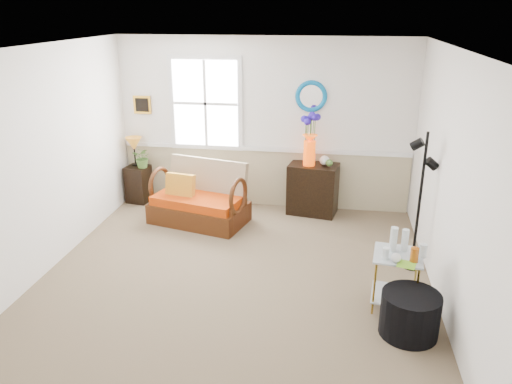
# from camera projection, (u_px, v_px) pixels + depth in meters

# --- Properties ---
(floor) EXTENTS (4.50, 5.00, 0.01)m
(floor) POSITION_uv_depth(u_px,v_px,m) (233.00, 283.00, 5.74)
(floor) COLOR #796448
(floor) RESTS_ON ground
(ceiling) EXTENTS (4.50, 5.00, 0.01)m
(ceiling) POSITION_uv_depth(u_px,v_px,m) (229.00, 49.00, 4.83)
(ceiling) COLOR white
(ceiling) RESTS_ON walls
(walls) EXTENTS (4.51, 5.01, 2.60)m
(walls) POSITION_uv_depth(u_px,v_px,m) (231.00, 176.00, 5.28)
(walls) COLOR white
(walls) RESTS_ON floor
(wainscot) EXTENTS (4.46, 0.02, 0.90)m
(wainscot) POSITION_uv_depth(u_px,v_px,m) (264.00, 178.00, 7.87)
(wainscot) COLOR tan
(wainscot) RESTS_ON walls
(chair_rail) EXTENTS (4.46, 0.04, 0.06)m
(chair_rail) POSITION_uv_depth(u_px,v_px,m) (264.00, 149.00, 7.70)
(chair_rail) COLOR white
(chair_rail) RESTS_ON walls
(window) EXTENTS (1.14, 0.06, 1.44)m
(window) POSITION_uv_depth(u_px,v_px,m) (206.00, 104.00, 7.60)
(window) COLOR white
(window) RESTS_ON walls
(picture) EXTENTS (0.28, 0.03, 0.28)m
(picture) POSITION_uv_depth(u_px,v_px,m) (142.00, 105.00, 7.77)
(picture) COLOR #B78323
(picture) RESTS_ON walls
(mirror) EXTENTS (0.47, 0.07, 0.47)m
(mirror) POSITION_uv_depth(u_px,v_px,m) (311.00, 96.00, 7.32)
(mirror) COLOR #0089BA
(mirror) RESTS_ON walls
(loveseat) EXTENTS (1.50, 1.08, 0.88)m
(loveseat) POSITION_uv_depth(u_px,v_px,m) (198.00, 194.00, 7.23)
(loveseat) COLOR #4A2A10
(loveseat) RESTS_ON floor
(throw_pillow) EXTENTS (0.45, 0.19, 0.43)m
(throw_pillow) POSITION_uv_depth(u_px,v_px,m) (180.00, 189.00, 7.24)
(throw_pillow) COLOR #BD6409
(throw_pillow) RESTS_ON loveseat
(lamp_stand) EXTENTS (0.39, 0.39, 0.59)m
(lamp_stand) POSITION_uv_depth(u_px,v_px,m) (139.00, 184.00, 8.06)
(lamp_stand) COLOR black
(lamp_stand) RESTS_ON floor
(table_lamp) EXTENTS (0.29, 0.29, 0.47)m
(table_lamp) POSITION_uv_depth(u_px,v_px,m) (134.00, 152.00, 7.89)
(table_lamp) COLOR #AB681C
(table_lamp) RESTS_ON lamp_stand
(potted_plant) EXTENTS (0.32, 0.35, 0.26)m
(potted_plant) POSITION_uv_depth(u_px,v_px,m) (143.00, 160.00, 7.84)
(potted_plant) COLOR #47702E
(potted_plant) RESTS_ON lamp_stand
(cabinet) EXTENTS (0.79, 0.58, 0.77)m
(cabinet) POSITION_uv_depth(u_px,v_px,m) (313.00, 189.00, 7.58)
(cabinet) COLOR black
(cabinet) RESTS_ON floor
(flower_vase) EXTENTS (0.24, 0.24, 0.77)m
(flower_vase) POSITION_uv_depth(u_px,v_px,m) (310.00, 140.00, 7.28)
(flower_vase) COLOR #F34707
(flower_vase) RESTS_ON cabinet
(side_table) EXTENTS (0.54, 0.54, 0.61)m
(side_table) POSITION_uv_depth(u_px,v_px,m) (395.00, 281.00, 5.19)
(side_table) COLOR #A28126
(side_table) RESTS_ON floor
(tabletop_items) EXTENTS (0.53, 0.53, 0.26)m
(tabletop_items) POSITION_uv_depth(u_px,v_px,m) (405.00, 246.00, 4.98)
(tabletop_items) COLOR silver
(tabletop_items) RESTS_ON side_table
(floor_lamp) EXTENTS (0.30, 0.30, 1.69)m
(floor_lamp) POSITION_uv_depth(u_px,v_px,m) (419.00, 202.00, 5.81)
(floor_lamp) COLOR black
(floor_lamp) RESTS_ON floor
(ottoman) EXTENTS (0.66, 0.66, 0.43)m
(ottoman) POSITION_uv_depth(u_px,v_px,m) (410.00, 314.00, 4.78)
(ottoman) COLOR black
(ottoman) RESTS_ON floor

